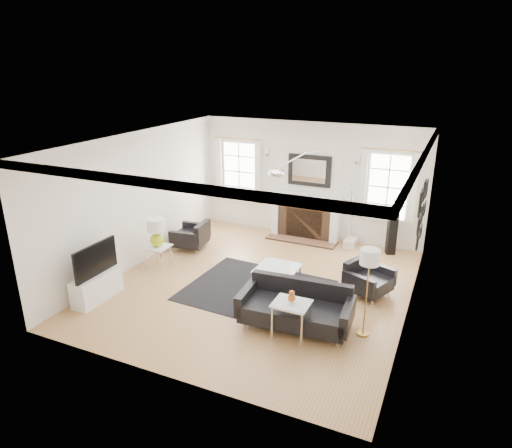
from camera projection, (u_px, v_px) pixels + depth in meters
The scene contains 25 objects.
floor at pixel (259, 285), 8.84m from camera, with size 6.00×6.00×0.00m, color #A56F45.
back_wall at pixel (309, 180), 10.95m from camera, with size 5.50×0.04×2.80m, color white.
front_wall at pixel (163, 286), 5.80m from camera, with size 5.50×0.04×2.80m, color white.
left_wall at pixel (138, 199), 9.44m from camera, with size 0.04×6.00×2.80m, color white.
right_wall at pixel (415, 240), 7.31m from camera, with size 0.04×6.00×2.80m, color white.
ceiling at pixel (259, 141), 7.90m from camera, with size 5.50×6.00×0.02m, color white.
crown_molding at pixel (259, 144), 7.92m from camera, with size 5.50×6.00×0.12m, color white.
fireplace at pixel (305, 217), 11.06m from camera, with size 1.70×0.69×1.11m.
mantel_mirror at pixel (309, 171), 10.82m from camera, with size 1.05×0.07×0.75m.
window_left at pixel (239, 171), 11.60m from camera, with size 1.24×0.15×1.62m.
window_right at pixel (388, 187), 10.16m from camera, with size 1.24×0.15×1.62m.
gallery_wall at pixel (422, 209), 8.38m from camera, with size 0.04×1.73×1.29m.
tv_unit at pixel (97, 283), 8.22m from camera, with size 0.35×1.00×1.09m.
area_rug at pixel (256, 290), 8.65m from camera, with size 2.56×2.14×0.01m, color black.
sofa at pixel (296, 308), 7.41m from camera, with size 1.86×0.95×0.59m.
armchair_left at pixel (192, 236), 10.49m from camera, with size 0.80×0.87×0.54m.
armchair_right at pixel (367, 279), 8.43m from camera, with size 0.93×0.98×0.53m.
coffee_table at pixel (277, 269), 8.80m from camera, with size 0.78×0.78×0.34m.
side_table_left at pixel (158, 251), 9.40m from camera, with size 0.47×0.47×0.51m.
nesting_table at pixel (291, 310), 7.01m from camera, with size 0.56×0.47×0.62m.
gourd_lamp at pixel (156, 231), 9.25m from camera, with size 0.37×0.37×0.60m.
orange_vase at pixel (292, 297), 6.94m from camera, with size 0.12×0.12×0.19m.
arc_floor_lamp at pixel (316, 197), 9.98m from camera, with size 1.70×1.57×2.40m.
stick_floor_lamp at pixel (370, 262), 6.83m from camera, with size 0.30×0.30×1.47m.
speaker_tower at pixel (392, 233), 10.15m from camera, with size 0.19×0.19×0.96m, color black.
Camera 1 is at (3.22, -7.24, 4.10)m, focal length 32.00 mm.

